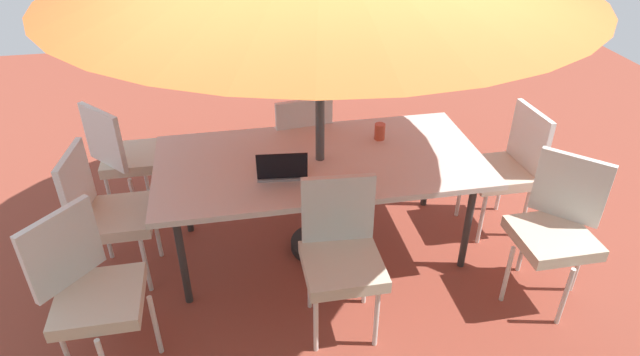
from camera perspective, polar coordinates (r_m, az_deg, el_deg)
The scene contains 11 objects.
ground_plane at distance 4.15m, azimuth 0.00°, elevation -7.33°, with size 10.00×10.00×0.02m, color brown.
dining_table at distance 3.73m, azimuth 0.00°, elevation 1.39°, with size 2.23×1.09×0.77m.
chair_south at distance 4.37m, azimuth -2.16°, elevation 3.78°, with size 0.47×0.48×0.98m.
chair_east at distance 3.84m, azimuth -21.53°, elevation -3.11°, with size 0.49×0.48×0.98m.
chair_west at distance 4.30m, azimuth 18.98°, elevation 1.34°, with size 0.47×0.46×0.98m.
chair_southeast at distance 4.47m, azimuth -19.72°, elevation 2.41°, with size 0.59×0.59×0.98m.
chair_northwest at distance 3.76m, azimuth 23.61°, elevation -4.52°, with size 0.59×0.59×0.98m.
chair_north at distance 3.25m, azimuth 2.24°, elevation -7.65°, with size 0.46×0.47×0.98m.
chair_northeast at distance 3.27m, azimuth -23.04°, elevation -10.48°, with size 0.59×0.59×0.98m.
laptop at distance 3.50m, azimuth -3.99°, elevation 0.87°, with size 0.34×0.28×0.21m.
cup at distance 3.96m, azimuth 6.29°, elevation 4.87°, with size 0.08×0.08×0.12m, color #CC4C33.
Camera 1 is at (0.59, 3.15, 2.63)m, focal length 30.50 mm.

